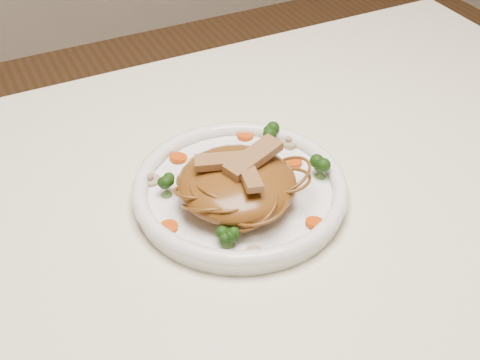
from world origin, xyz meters
name	(u,v)px	position (x,y,z in m)	size (l,w,h in m)	color
table	(252,269)	(0.00, 0.00, 0.65)	(1.20, 0.80, 0.75)	white
plate	(240,194)	(0.00, 0.03, 0.76)	(0.26, 0.26, 0.02)	white
noodle_mound	(237,183)	(-0.01, 0.01, 0.79)	(0.14, 0.14, 0.05)	brown
chicken_a	(253,157)	(0.01, 0.01, 0.82)	(0.08, 0.02, 0.01)	#9D794A
chicken_b	(224,161)	(-0.03, 0.02, 0.82)	(0.07, 0.02, 0.01)	#9D794A
chicken_c	(249,174)	(-0.01, -0.01, 0.82)	(0.06, 0.02, 0.01)	#9D794A
broccoli_0	(272,133)	(0.08, 0.10, 0.78)	(0.02, 0.02, 0.03)	#1A3F0D
broccoli_1	(166,185)	(-0.09, 0.06, 0.78)	(0.03, 0.03, 0.03)	#1A3F0D
broccoli_2	(228,236)	(-0.06, -0.05, 0.78)	(0.02, 0.02, 0.03)	#1A3F0D
broccoli_3	(321,166)	(0.10, 0.01, 0.78)	(0.03, 0.03, 0.03)	#1A3F0D
carrot_0	(245,135)	(0.05, 0.12, 0.77)	(0.02, 0.02, 0.01)	#D34207
carrot_1	(169,227)	(-0.10, 0.00, 0.77)	(0.02, 0.02, 0.01)	#D34207
carrot_2	(294,163)	(0.08, 0.04, 0.77)	(0.02, 0.02, 0.01)	#D34207
carrot_3	(178,158)	(-0.05, 0.12, 0.77)	(0.02, 0.02, 0.01)	#D34207
carrot_4	(315,223)	(0.05, -0.06, 0.77)	(0.02, 0.02, 0.01)	#D34207
mushroom_0	(253,253)	(-0.04, -0.08, 0.77)	(0.02, 0.02, 0.01)	#BAA98B
mushroom_1	(289,143)	(0.10, 0.08, 0.77)	(0.03, 0.03, 0.01)	#BAA98B
mushroom_2	(150,181)	(-0.09, 0.09, 0.77)	(0.03, 0.03, 0.01)	#BAA98B
mushroom_3	(269,137)	(0.08, 0.11, 0.77)	(0.02, 0.02, 0.01)	#BAA98B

